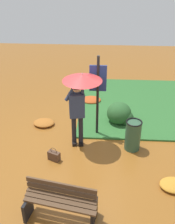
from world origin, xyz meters
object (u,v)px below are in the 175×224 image
Objects in this scene: trash_bin at (133,135)px; handbag at (54,156)px; park_bench at (61,202)px; person_with_umbrella at (80,92)px; info_sign_post at (98,88)px.

handbag is at bearing -163.51° from trash_bin.
park_bench is (0.42, -1.65, 0.28)m from handbag.
park_bench is 1.69× the size of trash_bin.
person_with_umbrella reaches higher than park_bench.
info_sign_post reaches higher than person_with_umbrella.
info_sign_post is 1.63× the size of park_bench.
person_with_umbrella is 1.70m from handbag.
person_with_umbrella is 2.64m from park_bench.
park_bench is at bearing -94.46° from person_with_umbrella.
person_with_umbrella is at bearing 174.25° from trash_bin.
trash_bin is (1.54, 2.23, 0.02)m from park_bench.
info_sign_post reaches higher than trash_bin.
handbag is at bearing -130.00° from person_with_umbrella.
info_sign_post is 2.05m from handbag.
info_sign_post is 2.76× the size of trash_bin.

